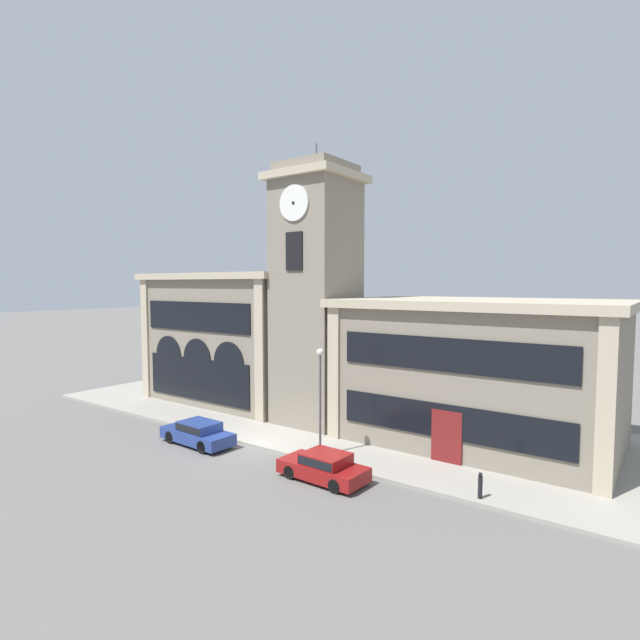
{
  "coord_description": "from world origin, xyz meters",
  "views": [
    {
      "loc": [
        18.11,
        -18.9,
        8.67
      ],
      "look_at": [
        1.8,
        3.56,
        6.66
      ],
      "focal_mm": 28.0,
      "sensor_mm": 36.0,
      "label": 1
    }
  ],
  "objects_px": {
    "parked_car_mid": "(324,466)",
    "bollard": "(480,486)",
    "street_lamp": "(320,385)",
    "parked_car_near": "(198,432)"
  },
  "relations": [
    {
      "from": "parked_car_mid",
      "to": "bollard",
      "type": "bearing_deg",
      "value": -161.32
    },
    {
      "from": "parked_car_mid",
      "to": "parked_car_near",
      "type": "bearing_deg",
      "value": 2.09
    },
    {
      "from": "street_lamp",
      "to": "bollard",
      "type": "height_order",
      "value": "street_lamp"
    },
    {
      "from": "parked_car_near",
      "to": "bollard",
      "type": "xyz_separation_m",
      "value": [
        14.65,
        1.88,
        -0.01
      ]
    },
    {
      "from": "street_lamp",
      "to": "parked_car_mid",
      "type": "bearing_deg",
      "value": -50.58
    },
    {
      "from": "parked_car_mid",
      "to": "bollard",
      "type": "height_order",
      "value": "parked_car_mid"
    },
    {
      "from": "street_lamp",
      "to": "bollard",
      "type": "distance_m",
      "value": 8.63
    },
    {
      "from": "parked_car_mid",
      "to": "bollard",
      "type": "distance_m",
      "value": 6.57
    },
    {
      "from": "street_lamp",
      "to": "bollard",
      "type": "xyz_separation_m",
      "value": [
        8.07,
        -0.28,
        -3.04
      ]
    },
    {
      "from": "parked_car_mid",
      "to": "bollard",
      "type": "relative_size",
      "value": 3.83
    }
  ]
}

